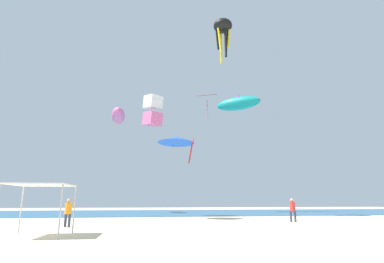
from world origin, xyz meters
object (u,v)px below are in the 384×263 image
object	(u,v)px
kite_inflatable_pink	(118,116)
kite_inflatable_teal	(238,103)
canopy_tent	(42,187)
kite_box_white	(153,111)
kite_delta_blue	(176,140)
kite_diamond_red	(207,96)
kite_octopus_black	(223,28)
person_leftmost	(292,208)
person_near_tent	(68,210)

from	to	relation	value
kite_inflatable_pink	kite_inflatable_teal	world-z (taller)	kite_inflatable_teal
kite_inflatable_pink	canopy_tent	bearing A→B (deg)	174.93
kite_box_white	kite_delta_blue	bearing A→B (deg)	-101.15
kite_diamond_red	kite_inflatable_teal	xyz separation A→B (m)	(4.94, 0.40, -0.74)
kite_octopus_black	person_leftmost	bearing A→B (deg)	127.41
person_near_tent	kite_diamond_red	world-z (taller)	kite_diamond_red
kite_diamond_red	kite_delta_blue	bearing A→B (deg)	89.46
kite_inflatable_pink	kite_box_white	bearing A→B (deg)	-156.87
kite_diamond_red	kite_inflatable_teal	distance (m)	5.01
kite_diamond_red	kite_octopus_black	xyz separation A→B (m)	(0.01, -10.13, 5.37)
kite_box_white	kite_inflatable_teal	xyz separation A→B (m)	(13.16, 9.87, 4.66)
kite_delta_blue	kite_inflatable_teal	world-z (taller)	kite_inflatable_teal
canopy_tent	person_leftmost	world-z (taller)	canopy_tent
canopy_tent	kite_inflatable_pink	size ratio (longest dim) A/B	0.43
kite_inflatable_pink	kite_box_white	distance (m)	10.72
kite_inflatable_pink	kite_delta_blue	size ratio (longest dim) A/B	1.33
canopy_tent	kite_box_white	size ratio (longest dim) A/B	0.77
canopy_tent	kite_octopus_black	xyz separation A→B (m)	(13.69, 16.98, 20.07)
kite_diamond_red	person_leftmost	bearing A→B (deg)	119.83
kite_box_white	kite_delta_blue	distance (m)	6.84
kite_delta_blue	kite_inflatable_teal	size ratio (longest dim) A/B	0.67
person_near_tent	kite_inflatable_teal	bearing A→B (deg)	-99.29
kite_box_white	kite_inflatable_teal	distance (m)	17.10
person_leftmost	kite_octopus_black	distance (m)	23.52
person_near_tent	kite_octopus_black	bearing A→B (deg)	-108.36
kite_box_white	person_leftmost	bearing A→B (deg)	-79.37
canopy_tent	kite_inflatable_teal	size ratio (longest dim) A/B	0.38
person_near_tent	kite_inflatable_teal	distance (m)	32.86
person_leftmost	kite_octopus_black	world-z (taller)	kite_octopus_black
person_leftmost	kite_inflatable_teal	xyz separation A→B (m)	(2.26, 20.19, 15.17)
canopy_tent	person_leftmost	xyz separation A→B (m)	(16.36, 7.32, -1.21)
person_near_tent	person_leftmost	xyz separation A→B (m)	(16.20, 2.36, 0.03)
person_near_tent	kite_octopus_black	world-z (taller)	kite_octopus_black
canopy_tent	kite_diamond_red	world-z (taller)	kite_diamond_red
kite_inflatable_pink	kite_box_white	size ratio (longest dim) A/B	1.78
kite_box_white	person_near_tent	bearing A→B (deg)	-148.64
canopy_tent	kite_delta_blue	bearing A→B (deg)	58.92
canopy_tent	kite_delta_blue	world-z (taller)	kite_delta_blue
kite_octopus_black	kite_inflatable_teal	size ratio (longest dim) A/B	0.76
kite_box_white	kite_delta_blue	world-z (taller)	kite_box_white
canopy_tent	kite_octopus_black	world-z (taller)	kite_octopus_black
person_near_tent	kite_inflatable_pink	world-z (taller)	kite_inflatable_pink
person_near_tent	kite_inflatable_pink	xyz separation A→B (m)	(0.56, 22.11, 12.37)
person_leftmost	kite_octopus_black	bearing A→B (deg)	-48.64
kite_diamond_red	kite_box_white	size ratio (longest dim) A/B	1.16
canopy_tent	kite_inflatable_teal	bearing A→B (deg)	55.90
kite_inflatable_pink	kite_octopus_black	xyz separation A→B (m)	(12.97, -10.09, 8.93)
kite_octopus_black	kite_box_white	bearing A→B (deg)	17.38
kite_diamond_red	person_near_tent	bearing A→B (deg)	80.70
kite_inflatable_pink	kite_delta_blue	distance (m)	17.03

